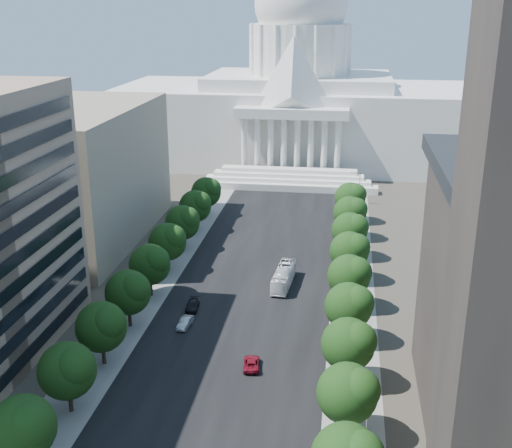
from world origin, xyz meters
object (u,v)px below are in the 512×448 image
at_px(car_dark_b, 192,306).
at_px(car_silver, 185,323).
at_px(car_red, 251,363).
at_px(city_bus, 284,277).

bearing_deg(car_dark_b, car_silver, -91.87).
height_order(car_silver, car_red, car_silver).
relative_size(car_silver, car_dark_b, 0.92).
bearing_deg(car_red, city_bus, -99.95).
relative_size(car_red, city_bus, 0.40).
distance_m(car_red, city_bus, 30.07).
height_order(car_red, car_dark_b, car_dark_b).
distance_m(car_silver, car_dark_b, 6.50).
relative_size(car_silver, car_red, 0.91).
xyz_separation_m(car_dark_b, city_bus, (14.90, 12.53, 1.01)).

